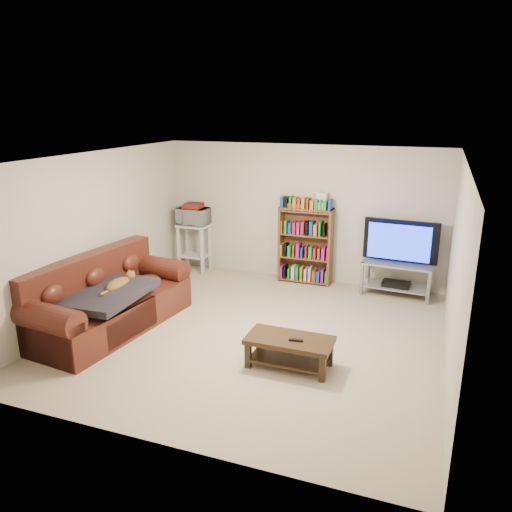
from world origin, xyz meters
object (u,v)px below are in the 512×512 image
at_px(coffee_table, 289,347).
at_px(tv_stand, 397,273).
at_px(sofa, 106,303).
at_px(bookshelf, 305,244).

distance_m(coffee_table, tv_stand, 3.06).
bearing_deg(tv_stand, sofa, -140.32).
distance_m(sofa, tv_stand, 4.61).
bearing_deg(sofa, bookshelf, 59.15).
xyz_separation_m(coffee_table, bookshelf, (-0.60, 2.99, 0.43)).
xyz_separation_m(tv_stand, bookshelf, (-1.59, 0.10, 0.32)).
height_order(tv_stand, bookshelf, bookshelf).
bearing_deg(coffee_table, sofa, 176.47).
distance_m(sofa, coffee_table, 2.76).
distance_m(coffee_table, bookshelf, 3.08).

